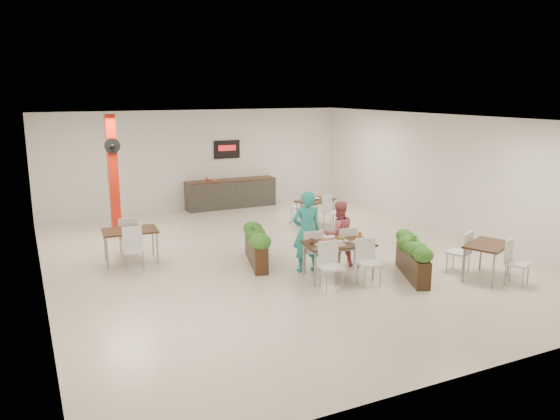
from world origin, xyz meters
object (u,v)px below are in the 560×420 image
(main_table, at_px, (338,248))
(planter_right, at_px, (413,255))
(diner_man, at_px, (306,232))
(side_table_a, at_px, (130,235))
(side_table_c, at_px, (488,250))
(red_column, at_px, (113,174))
(side_table_b, at_px, (315,204))
(diner_woman, at_px, (339,234))
(planter_left, at_px, (256,242))
(service_counter, at_px, (231,193))

(main_table, distance_m, planter_right, 1.57)
(diner_man, relative_size, side_table_a, 1.07)
(planter_right, xyz_separation_m, side_table_c, (1.30, -0.76, 0.13))
(red_column, xyz_separation_m, side_table_a, (-0.11, -2.68, -1.01))
(diner_man, height_order, side_table_a, diner_man)
(side_table_a, relative_size, side_table_b, 0.99)
(planter_right, height_order, side_table_b, side_table_b)
(red_column, height_order, side_table_c, red_column)
(side_table_c, bearing_deg, diner_woman, 113.59)
(planter_right, height_order, side_table_c, side_table_c)
(planter_left, bearing_deg, planter_right, -41.04)
(diner_man, distance_m, diner_woman, 0.81)
(service_counter, relative_size, side_table_a, 1.82)
(diner_man, height_order, diner_woman, diner_man)
(red_column, height_order, service_counter, red_column)
(diner_man, distance_m, planter_left, 1.28)
(main_table, xyz_separation_m, diner_man, (-0.39, 0.65, 0.24))
(main_table, height_order, side_table_b, same)
(planter_left, xyz_separation_m, planter_right, (2.58, -2.24, -0.01))
(red_column, relative_size, service_counter, 1.07)
(diner_man, xyz_separation_m, side_table_b, (2.18, 3.49, -0.26))
(main_table, bearing_deg, side_table_a, 141.29)
(service_counter, relative_size, main_table, 1.69)
(red_column, xyz_separation_m, diner_man, (3.16, -4.96, -0.76))
(planter_left, relative_size, planter_right, 1.07)
(planter_left, relative_size, side_table_a, 1.08)
(diner_woman, bearing_deg, diner_man, 8.03)
(service_counter, distance_m, planter_left, 6.09)
(planter_left, distance_m, side_table_b, 3.89)
(diner_woman, xyz_separation_m, side_table_a, (-4.07, 2.28, -0.10))
(planter_left, relative_size, side_table_c, 1.08)
(red_column, relative_size, diner_man, 1.82)
(main_table, bearing_deg, side_table_b, 66.70)
(diner_man, xyz_separation_m, side_table_a, (-3.27, 2.28, -0.25))
(red_column, height_order, diner_woman, red_column)
(planter_right, xyz_separation_m, side_table_b, (0.36, 4.78, 0.14))
(side_table_c, bearing_deg, main_table, 128.03)
(main_table, height_order, planter_left, planter_left)
(main_table, xyz_separation_m, side_table_a, (-3.66, 2.93, -0.01))
(diner_woman, bearing_deg, main_table, 65.90)
(red_column, relative_size, side_table_b, 1.93)
(red_column, distance_m, side_table_a, 2.87)
(main_table, bearing_deg, red_column, 122.26)
(side_table_b, bearing_deg, side_table_a, 169.86)
(planter_right, bearing_deg, diner_woman, 128.09)
(main_table, relative_size, planter_left, 1.00)
(red_column, xyz_separation_m, side_table_b, (5.33, -1.47, -1.02))
(side_table_c, bearing_deg, side_table_b, 74.72)
(side_table_a, xyz_separation_m, side_table_c, (6.38, -4.33, -0.02))
(service_counter, distance_m, side_table_c, 9.16)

